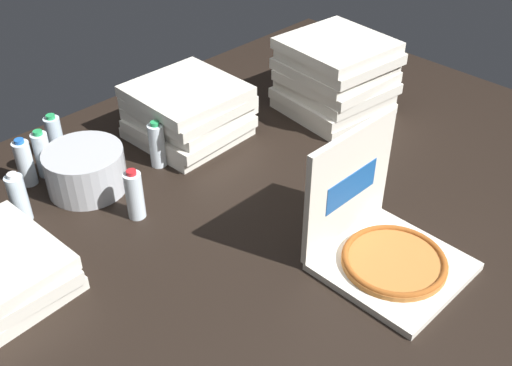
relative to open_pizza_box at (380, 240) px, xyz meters
name	(u,v)px	position (x,y,z in m)	size (l,w,h in m)	color
ground_plane	(267,236)	(-0.16, 0.35, -0.10)	(3.20, 2.40, 0.02)	black
open_pizza_box	(380,240)	(0.00, 0.00, 0.00)	(0.41, 0.42, 0.43)	silver
pizza_stack_left_far	(188,112)	(0.06, 1.02, 0.03)	(0.45, 0.45, 0.23)	silver
pizza_stack_right_mid	(336,76)	(0.68, 0.74, 0.08)	(0.47, 0.46, 0.33)	silver
ice_bucket	(86,170)	(-0.44, 1.01, -0.01)	(0.29, 0.29, 0.16)	#B7BABF
water_bottle_0	(43,154)	(-0.51, 1.20, 0.01)	(0.06, 0.06, 0.20)	white
water_bottle_1	(19,198)	(-0.71, 1.01, 0.01)	(0.06, 0.06, 0.20)	silver
water_bottle_2	(158,144)	(-0.16, 0.94, 0.01)	(0.06, 0.06, 0.20)	white
water_bottle_3	(135,195)	(-0.41, 0.74, 0.01)	(0.06, 0.06, 0.20)	white
water_bottle_4	(25,163)	(-0.59, 1.19, 0.01)	(0.06, 0.06, 0.20)	white
water_bottle_5	(55,138)	(-0.41, 1.27, 0.01)	(0.06, 0.06, 0.20)	silver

